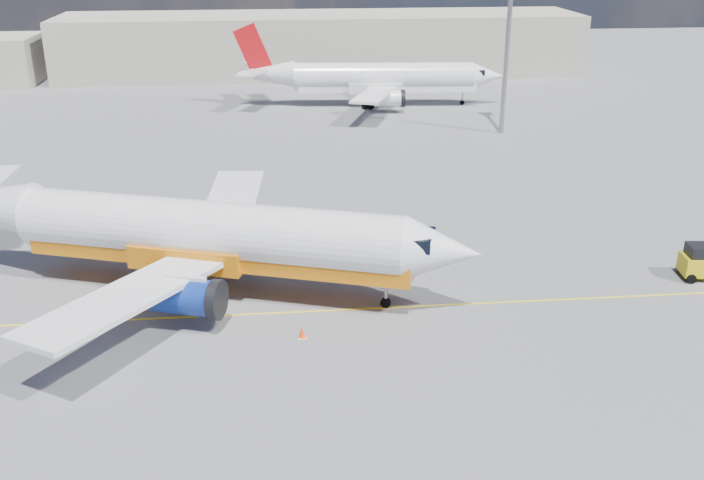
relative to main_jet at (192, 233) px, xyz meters
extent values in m
plane|color=slate|center=(6.70, -6.58, -3.32)|extent=(240.00, 240.00, 0.00)
cube|color=yellow|center=(6.70, -3.58, -3.32)|extent=(70.00, 0.15, 0.01)
cube|color=beige|center=(11.70, 68.42, 0.68)|extent=(70.00, 14.00, 8.00)
cylinder|color=white|center=(0.98, -0.33, 0.22)|extent=(21.59, 10.14, 3.35)
cone|color=white|center=(13.10, -4.45, 0.22)|extent=(4.81, 4.44, 3.35)
cube|color=black|center=(11.80, -4.01, 0.76)|extent=(2.31, 2.68, 0.69)
cube|color=orange|center=(1.45, -0.49, -0.91)|extent=(21.40, 9.58, 1.18)
cube|color=white|center=(1.80, 6.67, -0.66)|extent=(4.12, 12.04, 0.79)
cube|color=white|center=(-2.64, -6.39, -0.66)|extent=(9.05, 11.64, 0.79)
cylinder|color=navy|center=(2.87, 3.71, -1.60)|extent=(3.96, 2.91, 1.87)
cylinder|color=navy|center=(0.02, -4.69, -1.60)|extent=(3.96, 2.91, 1.87)
cylinder|color=black|center=(4.36, 3.20, -1.60)|extent=(1.13, 2.12, 2.07)
cylinder|color=black|center=(1.51, -5.19, -1.60)|extent=(1.13, 2.12, 2.07)
cylinder|color=gray|center=(10.31, -3.50, -2.09)|extent=(0.22, 0.22, 2.07)
cylinder|color=black|center=(10.31, -3.50, -3.05)|extent=(0.60, 0.40, 0.55)
cylinder|color=black|center=(-0.12, 2.54, -2.88)|extent=(0.96, 0.64, 0.89)
cylinder|color=black|center=(-1.65, -1.94, -2.88)|extent=(0.96, 0.64, 0.89)
cylinder|color=white|center=(17.24, 47.17, -0.05)|extent=(20.18, 4.67, 3.09)
cone|color=white|center=(29.02, 46.23, -0.05)|extent=(3.87, 3.37, 3.09)
cone|color=white|center=(4.10, 48.22, 0.27)|extent=(6.58, 3.43, 2.94)
cube|color=black|center=(27.75, 46.33, 0.45)|extent=(1.71, 2.21, 0.64)
cube|color=white|center=(17.69, 47.14, -1.10)|extent=(20.14, 4.13, 1.09)
cube|color=white|center=(16.39, 53.62, -0.87)|extent=(4.66, 11.24, 0.73)
cube|color=white|center=(15.38, 40.94, -0.87)|extent=(6.23, 11.27, 0.73)
cylinder|color=white|center=(18.02, 51.21, -1.73)|extent=(3.40, 1.98, 1.73)
cylinder|color=white|center=(17.37, 43.06, -1.73)|extent=(3.40, 1.98, 1.73)
cylinder|color=black|center=(19.47, 51.10, -1.73)|extent=(0.60, 1.94, 1.91)
cylinder|color=black|center=(18.82, 42.94, -1.73)|extent=(0.60, 1.94, 1.91)
cube|color=#B50D13|center=(2.74, 48.33, 3.04)|extent=(4.27, 0.61, 5.67)
cube|color=white|center=(2.97, 51.23, 0.86)|extent=(3.00, 4.89, 0.16)
cube|color=white|center=(2.51, 45.43, 0.86)|extent=(3.59, 4.96, 0.16)
cylinder|color=gray|center=(26.30, 46.45, -2.19)|extent=(0.18, 0.18, 1.91)
cylinder|color=black|center=(26.30, 46.45, -3.07)|extent=(0.52, 0.26, 0.51)
cylinder|color=black|center=(15.60, 49.49, -2.91)|extent=(0.84, 0.41, 0.82)
cylinder|color=black|center=(15.25, 45.14, -2.91)|extent=(0.84, 0.41, 0.82)
cylinder|color=black|center=(28.36, -0.74, -3.04)|extent=(0.58, 0.29, 0.56)
cylinder|color=black|center=(28.17, -2.29, -3.04)|extent=(0.58, 0.29, 0.56)
cube|color=black|center=(28.82, -1.58, -1.60)|extent=(1.49, 1.49, 0.67)
cube|color=white|center=(5.68, -6.42, -3.30)|extent=(0.43, 0.43, 0.04)
cone|color=#FF470A|center=(5.68, -6.42, -3.00)|extent=(0.37, 0.37, 0.56)
cylinder|color=gray|center=(27.10, 33.15, 6.75)|extent=(0.44, 0.44, 20.14)
camera|label=1|loc=(4.65, -40.87, 15.76)|focal=40.00mm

